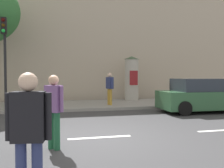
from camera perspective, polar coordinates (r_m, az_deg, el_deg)
ground_plane at (r=6.99m, az=-2.87°, el=-12.50°), size 80.00×80.00×0.00m
sidewalk_curb at (r=13.82m, az=-7.98°, el=-4.95°), size 36.00×4.00×0.15m
lane_markings at (r=6.99m, az=-2.87°, el=-12.47°), size 25.80×0.16×0.01m
building_backdrop at (r=18.86m, az=-9.38°, el=9.60°), size 36.00×5.00×8.48m
traffic_light at (r=12.19m, az=-24.03°, el=7.74°), size 0.24×0.45×4.23m
poster_column at (r=15.54m, az=4.64°, el=1.42°), size 0.96×0.96×2.83m
pedestrian_in_red_top at (r=3.34m, az=-19.06°, el=-10.13°), size 0.58×0.30×1.80m
pedestrian_in_light_jacket at (r=5.89m, az=-13.58°, el=-5.08°), size 0.45×0.44×1.76m
pedestrian_near_pole at (r=13.07m, az=-0.54°, el=-0.44°), size 0.36×0.61×1.75m
parked_car_dark at (r=12.43m, az=20.79°, el=-2.65°), size 4.38×2.05×1.60m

